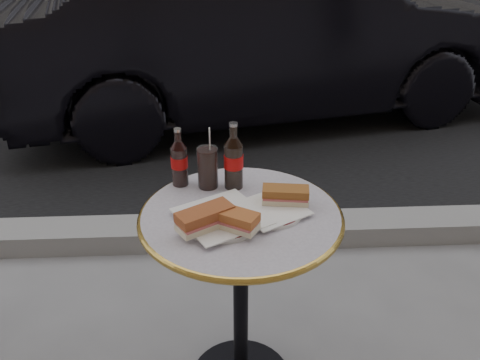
{
  "coord_description": "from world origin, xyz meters",
  "views": [
    {
      "loc": [
        -0.07,
        -1.36,
        1.6
      ],
      "look_at": [
        0.0,
        0.05,
        0.82
      ],
      "focal_mm": 40.0,
      "sensor_mm": 36.0,
      "label": 1
    }
  ],
  "objects_px": {
    "bistro_table": "(241,306)",
    "plate_right": "(271,211)",
    "cola_bottle_left": "(179,157)",
    "cola_glass": "(208,168)",
    "plate_left": "(222,218)",
    "cola_bottle_right": "(234,156)",
    "parked_car": "(267,32)"
  },
  "relations": [
    {
      "from": "plate_left",
      "to": "plate_right",
      "type": "bearing_deg",
      "value": 14.19
    },
    {
      "from": "bistro_table",
      "to": "cola_bottle_right",
      "type": "distance_m",
      "value": 0.51
    },
    {
      "from": "cola_glass",
      "to": "cola_bottle_left",
      "type": "bearing_deg",
      "value": 167.36
    },
    {
      "from": "bistro_table",
      "to": "plate_right",
      "type": "height_order",
      "value": "plate_right"
    },
    {
      "from": "bistro_table",
      "to": "parked_car",
      "type": "relative_size",
      "value": 0.19
    },
    {
      "from": "plate_right",
      "to": "plate_left",
      "type": "bearing_deg",
      "value": -165.81
    },
    {
      "from": "cola_bottle_right",
      "to": "parked_car",
      "type": "height_order",
      "value": "parked_car"
    },
    {
      "from": "cola_glass",
      "to": "plate_left",
      "type": "bearing_deg",
      "value": -78.97
    },
    {
      "from": "cola_bottle_right",
      "to": "parked_car",
      "type": "xyz_separation_m",
      "value": [
        0.35,
        2.5,
        -0.21
      ]
    },
    {
      "from": "cola_bottle_right",
      "to": "parked_car",
      "type": "relative_size",
      "value": 0.06
    },
    {
      "from": "plate_left",
      "to": "cola_bottle_left",
      "type": "bearing_deg",
      "value": 120.05
    },
    {
      "from": "cola_bottle_left",
      "to": "parked_car",
      "type": "distance_m",
      "value": 2.53
    },
    {
      "from": "plate_left",
      "to": "cola_bottle_right",
      "type": "xyz_separation_m",
      "value": [
        0.04,
        0.2,
        0.11
      ]
    },
    {
      "from": "bistro_table",
      "to": "plate_right",
      "type": "bearing_deg",
      "value": 1.36
    },
    {
      "from": "cola_bottle_right",
      "to": "plate_right",
      "type": "bearing_deg",
      "value": -57.07
    },
    {
      "from": "cola_bottle_left",
      "to": "cola_glass",
      "type": "bearing_deg",
      "value": -12.64
    },
    {
      "from": "cola_bottle_right",
      "to": "parked_car",
      "type": "distance_m",
      "value": 2.53
    },
    {
      "from": "plate_right",
      "to": "cola_glass",
      "type": "bearing_deg",
      "value": 138.12
    },
    {
      "from": "plate_left",
      "to": "cola_glass",
      "type": "relative_size",
      "value": 1.76
    },
    {
      "from": "bistro_table",
      "to": "cola_bottle_right",
      "type": "bearing_deg",
      "value": 95.03
    },
    {
      "from": "cola_bottle_left",
      "to": "cola_glass",
      "type": "height_order",
      "value": "cola_bottle_left"
    },
    {
      "from": "bistro_table",
      "to": "cola_glass",
      "type": "height_order",
      "value": "cola_glass"
    },
    {
      "from": "plate_right",
      "to": "bistro_table",
      "type": "bearing_deg",
      "value": -178.64
    },
    {
      "from": "bistro_table",
      "to": "plate_left",
      "type": "height_order",
      "value": "plate_left"
    },
    {
      "from": "cola_bottle_left",
      "to": "parked_car",
      "type": "bearing_deg",
      "value": 77.95
    },
    {
      "from": "cola_glass",
      "to": "parked_car",
      "type": "distance_m",
      "value": 2.53
    },
    {
      "from": "bistro_table",
      "to": "plate_left",
      "type": "xyz_separation_m",
      "value": [
        -0.06,
        -0.04,
        0.37
      ]
    },
    {
      "from": "plate_left",
      "to": "cola_glass",
      "type": "bearing_deg",
      "value": 101.03
    },
    {
      "from": "plate_right",
      "to": "cola_bottle_right",
      "type": "distance_m",
      "value": 0.22
    },
    {
      "from": "plate_right",
      "to": "cola_bottle_right",
      "type": "height_order",
      "value": "cola_bottle_right"
    },
    {
      "from": "cola_glass",
      "to": "bistro_table",
      "type": "bearing_deg",
      "value": -60.26
    },
    {
      "from": "plate_right",
      "to": "parked_car",
      "type": "xyz_separation_m",
      "value": [
        0.25,
        2.66,
        -0.1
      ]
    }
  ]
}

